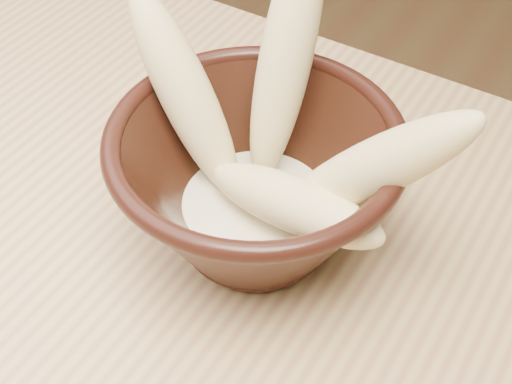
% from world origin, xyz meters
% --- Properties ---
extents(bowl, '(0.20, 0.20, 0.11)m').
position_xyz_m(bowl, '(-0.10, 0.14, 0.81)').
color(bowl, black).
rests_on(bowl, table).
extents(milk_puddle, '(0.11, 0.11, 0.02)m').
position_xyz_m(milk_puddle, '(-0.10, 0.14, 0.79)').
color(milk_puddle, beige).
rests_on(milk_puddle, bowl).
extents(banana_upright, '(0.04, 0.11, 0.18)m').
position_xyz_m(banana_upright, '(-0.11, 0.20, 0.87)').
color(banana_upright, '#DEC783').
rests_on(banana_upright, bowl).
extents(banana_left, '(0.12, 0.06, 0.15)m').
position_xyz_m(banana_left, '(-0.16, 0.16, 0.85)').
color(banana_left, '#DEC783').
rests_on(banana_left, bowl).
extents(banana_right, '(0.14, 0.07, 0.14)m').
position_xyz_m(banana_right, '(-0.03, 0.16, 0.85)').
color(banana_right, '#DEC783').
rests_on(banana_right, bowl).
extents(banana_across, '(0.14, 0.05, 0.06)m').
position_xyz_m(banana_across, '(-0.06, 0.13, 0.82)').
color(banana_across, '#DEC783').
rests_on(banana_across, bowl).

